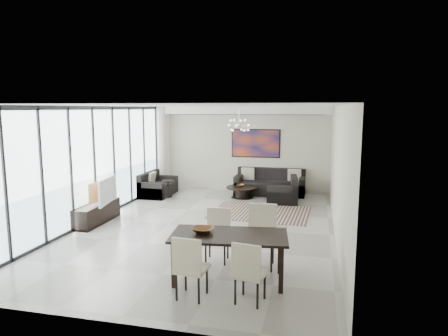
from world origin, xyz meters
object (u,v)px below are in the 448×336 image
(coffee_table, at_px, (242,192))
(television, at_px, (103,191))
(tv_console, at_px, (97,213))
(sofa_main, at_px, (270,186))
(dining_table, at_px, (229,239))

(coffee_table, xyz_separation_m, television, (-2.85, -3.54, 0.62))
(tv_console, bearing_deg, sofa_main, 48.90)
(coffee_table, xyz_separation_m, dining_table, (0.93, -6.15, 0.51))
(sofa_main, height_order, television, television)
(coffee_table, height_order, dining_table, dining_table)
(coffee_table, xyz_separation_m, sofa_main, (0.81, 0.76, 0.08))
(coffee_table, height_order, sofa_main, sofa_main)
(tv_console, xyz_separation_m, television, (0.16, 0.07, 0.57))
(sofa_main, bearing_deg, television, -130.34)
(tv_console, bearing_deg, dining_table, -32.79)
(coffee_table, bearing_deg, dining_table, -81.38)
(coffee_table, relative_size, dining_table, 0.50)
(tv_console, distance_m, television, 0.59)
(sofa_main, distance_m, dining_table, 6.93)
(television, bearing_deg, coffee_table, -48.13)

